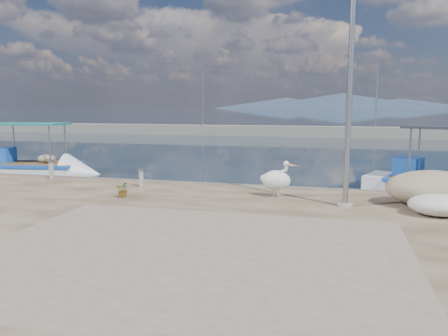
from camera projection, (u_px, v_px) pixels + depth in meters
ground at (190, 233)px, 12.18m from camera, size 1400.00×1400.00×0.00m
quay at (57, 330)px, 6.39m from camera, size 44.00×22.00×0.50m
quay_patch at (189, 253)px, 8.99m from camera, size 9.00×7.00×0.01m
breakwater at (302, 131)px, 50.44m from camera, size 120.00×2.20×7.50m
mountains at (338, 102)px, 632.90m from camera, size 370.00×280.00×22.00m
boat_left at (32, 170)px, 22.31m from camera, size 6.68×3.01×3.10m
pelican at (277, 180)px, 14.45m from camera, size 1.30×0.76×1.23m
lamp_post at (349, 96)px, 12.71m from camera, size 0.44×0.96×7.00m
bollard_near at (141, 177)px, 16.31m from camera, size 0.22×0.22×0.67m
bollard_far at (51, 169)px, 18.05m from camera, size 0.25×0.25×0.78m
potted_plant at (123, 189)px, 14.45m from camera, size 0.50×0.44×0.52m
net_pile_d at (438, 205)px, 12.02m from camera, size 1.59×1.20×0.60m
net_pile_c at (434, 189)px, 13.09m from camera, size 2.78×1.99×1.09m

